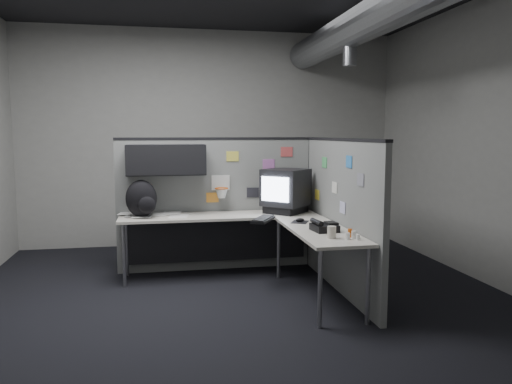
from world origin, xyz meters
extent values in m
cube|color=black|center=(0.00, 0.00, -0.01)|extent=(5.60, 5.60, 0.01)
cube|color=#9E9E99|center=(0.00, 2.80, 1.60)|extent=(5.60, 0.01, 3.20)
cube|color=#9E9E99|center=(0.00, -2.80, 1.60)|extent=(5.60, 0.01, 3.20)
cube|color=#9E9E99|center=(2.80, 0.00, 1.60)|extent=(0.01, 5.60, 3.20)
cylinder|color=slate|center=(1.40, 0.00, 2.85)|extent=(0.40, 5.49, 0.40)
cylinder|color=slate|center=(1.40, 0.80, 2.60)|extent=(0.16, 0.16, 0.30)
cube|color=slate|center=(-0.08, 1.30, 0.80)|extent=(2.43, 0.06, 1.60)
cube|color=black|center=(-0.08, 1.30, 1.61)|extent=(2.43, 0.07, 0.03)
cube|color=black|center=(1.10, 1.30, 0.80)|extent=(0.07, 0.07, 1.60)
cube|color=black|center=(-0.70, 1.10, 1.38)|extent=(0.90, 0.35, 0.35)
cube|color=black|center=(-0.70, 0.93, 1.38)|extent=(0.90, 0.02, 0.33)
cube|color=silver|center=(-0.05, 1.26, 1.08)|extent=(0.22, 0.02, 0.18)
torus|color=#D85914|center=(-0.05, 1.17, 1.02)|extent=(0.16, 0.16, 0.01)
cone|color=white|center=(-0.05, 1.17, 0.96)|extent=(0.14, 0.14, 0.11)
cube|color=#D87F7F|center=(-0.95, 1.26, 1.02)|extent=(0.15, 0.01, 0.12)
cube|color=#E5D84C|center=(0.10, 1.26, 1.40)|extent=(0.15, 0.01, 0.12)
cube|color=#26262D|center=(0.35, 1.26, 0.95)|extent=(0.15, 0.01, 0.12)
cube|color=#B266B2|center=(0.55, 1.26, 1.30)|extent=(0.15, 0.01, 0.12)
cube|color=#CC4C4C|center=(0.78, 1.26, 1.45)|extent=(0.15, 0.01, 0.12)
cube|color=orange|center=(-0.15, 1.26, 0.90)|extent=(0.15, 0.01, 0.12)
cube|color=slate|center=(1.10, 0.22, 0.80)|extent=(0.06, 2.23, 1.60)
cube|color=black|center=(1.10, 0.22, 1.61)|extent=(0.07, 2.23, 0.03)
cube|color=#4CB266|center=(1.06, 0.65, 1.35)|extent=(0.01, 0.15, 0.12)
cube|color=silver|center=(1.06, 0.30, 1.10)|extent=(0.01, 0.15, 0.12)
cube|color=#337FCC|center=(1.06, -0.10, 1.40)|extent=(0.01, 0.15, 0.12)
cube|color=gold|center=(1.06, 0.90, 0.95)|extent=(0.01, 0.15, 0.12)
cube|color=gray|center=(1.06, -0.40, 1.25)|extent=(0.01, 0.15, 0.12)
cube|color=silver|center=(1.06, 0.05, 0.92)|extent=(0.01, 0.15, 0.12)
cube|color=beige|center=(-0.10, 0.98, 0.71)|extent=(2.30, 0.56, 0.03)
cube|color=beige|center=(0.78, -0.07, 0.71)|extent=(0.56, 1.55, 0.03)
cube|color=black|center=(-0.10, 1.20, 0.40)|extent=(2.18, 0.02, 0.55)
cylinder|color=gray|center=(-1.18, 0.76, 0.35)|extent=(0.04, 0.04, 0.70)
cylinder|color=gray|center=(-1.18, 1.20, 0.35)|extent=(0.04, 0.04, 0.70)
cylinder|color=gray|center=(0.56, 0.76, 0.35)|extent=(0.04, 0.04, 0.70)
cylinder|color=gray|center=(0.56, -0.78, 0.35)|extent=(0.04, 0.04, 0.70)
cylinder|color=gray|center=(1.00, -0.78, 0.35)|extent=(0.04, 0.04, 0.70)
cube|color=black|center=(0.70, 0.99, 0.77)|extent=(0.58, 0.58, 0.09)
cube|color=black|center=(0.70, 0.99, 1.04)|extent=(0.65, 0.65, 0.44)
cube|color=silver|center=(0.53, 0.82, 1.04)|extent=(0.27, 0.26, 0.28)
cube|color=black|center=(0.32, 0.48, 0.74)|extent=(0.35, 0.45, 0.03)
cube|color=black|center=(0.32, 0.48, 0.76)|extent=(0.31, 0.41, 0.01)
cube|color=black|center=(0.69, 0.33, 0.73)|extent=(0.24, 0.25, 0.01)
ellipsoid|color=black|center=(0.69, 0.33, 0.75)|extent=(0.11, 0.09, 0.04)
cube|color=black|center=(0.79, -0.18, 0.76)|extent=(0.25, 0.27, 0.07)
cylinder|color=black|center=(0.72, -0.18, 0.82)|extent=(0.07, 0.23, 0.05)
cube|color=black|center=(0.86, -0.19, 0.81)|extent=(0.11, 0.14, 0.02)
cylinder|color=silver|center=(0.95, -0.56, 0.76)|extent=(0.05, 0.05, 0.07)
cylinder|color=silver|center=(0.88, -0.59, 0.76)|extent=(0.05, 0.05, 0.06)
cylinder|color=silver|center=(0.96, -0.63, 0.75)|extent=(0.04, 0.04, 0.05)
cylinder|color=#D85914|center=(0.93, -0.50, 0.77)|extent=(0.05, 0.05, 0.08)
cylinder|color=beige|center=(0.75, -0.52, 0.79)|extent=(0.10, 0.10, 0.11)
cube|color=white|center=(-0.57, 0.97, 0.73)|extent=(0.25, 0.33, 0.00)
cube|color=white|center=(-0.80, 1.15, 0.73)|extent=(0.25, 0.33, 0.00)
cube|color=white|center=(-1.06, 1.09, 0.74)|extent=(0.25, 0.33, 0.00)
cube|color=white|center=(-0.64, 1.18, 0.74)|extent=(0.25, 0.33, 0.00)
cube|color=white|center=(-0.98, 1.00, 0.74)|extent=(0.25, 0.33, 0.00)
cube|color=white|center=(-1.15, 1.23, 0.75)|extent=(0.25, 0.33, 0.00)
ellipsoid|color=black|center=(-0.99, 0.98, 0.94)|extent=(0.38, 0.29, 0.43)
ellipsoid|color=black|center=(-0.92, 0.85, 0.89)|extent=(0.20, 0.13, 0.19)
camera|label=1|loc=(-0.77, -4.76, 1.68)|focal=35.00mm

